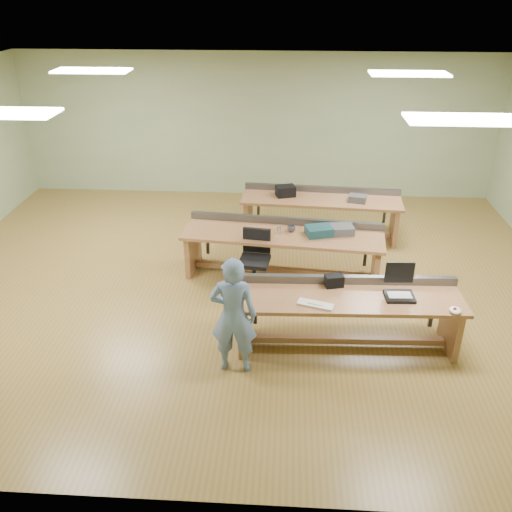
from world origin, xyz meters
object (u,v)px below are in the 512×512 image
parts_bin_grey (338,230)px  workbench_mid (283,243)px  mug (291,228)px  person (233,316)px  camera_bag (334,281)px  parts_bin_teal (319,231)px  drinks_can (278,230)px  task_chair (255,268)px  workbench_back (321,208)px  laptop_base (399,296)px  workbench_front (347,308)px

parts_bin_grey → workbench_mid: bearing=-178.4°
mug → person: bearing=-105.4°
person → camera_bag: (1.22, 0.79, 0.06)m
parts_bin_teal → mug: 0.44m
workbench_mid → camera_bag: camera_bag is taller
parts_bin_grey → mug: 0.73m
workbench_mid → parts_bin_grey: (0.86, 0.02, 0.25)m
drinks_can → task_chair: bearing=-130.4°
task_chair → drinks_can: size_ratio=7.16×
workbench_mid → camera_bag: size_ratio=13.78×
workbench_mid → drinks_can: (-0.07, -0.04, 0.25)m
workbench_back → task_chair: (-1.08, -1.97, -0.21)m
workbench_mid → person: 2.46m
task_chair → parts_bin_grey: bearing=27.2°
workbench_back → drinks_can: size_ratio=22.25×
laptop_base → drinks_can: size_ratio=2.74×
parts_bin_grey → workbench_back: bearing=97.3°
parts_bin_grey → drinks_can: drinks_can is taller
workbench_front → camera_bag: size_ratio=12.43×
workbench_front → workbench_back: (-0.18, 3.35, 0.00)m
camera_bag → parts_bin_grey: camera_bag is taller
camera_bag → mug: (-0.56, 1.65, -0.03)m
task_chair → laptop_base: bearing=-29.5°
person → parts_bin_grey: bearing=-118.6°
workbench_back → mug: size_ratio=22.01×
workbench_front → task_chair: task_chair is taller
parts_bin_teal → parts_bin_grey: bearing=14.7°
mug → drinks_can: 0.22m
workbench_mid → parts_bin_teal: parts_bin_teal is taller
parts_bin_grey → laptop_base: bearing=-71.6°
camera_bag → task_chair: bearing=119.5°
workbench_back → mug: workbench_back is taller
workbench_mid → mug: size_ratio=24.15×
person → task_chair: (0.13, 1.95, -0.42)m
parts_bin_teal → drinks_can: parts_bin_teal is taller
camera_bag → workbench_mid: bearing=99.1°
workbench_front → workbench_back: 3.36m
camera_bag → mug: 1.74m
workbench_back → camera_bag: size_ratio=12.56×
person → task_chair: size_ratio=1.63×
laptop_base → parts_bin_grey: (-0.62, 1.87, 0.04)m
workbench_mid → laptop_base: 2.37m
workbench_mid → mug: 0.27m
camera_bag → mug: size_ratio=1.75×
drinks_can → workbench_front: bearing=-62.7°
workbench_back → drinks_can: 1.75m
workbench_front → person: 1.52m
workbench_front → camera_bag: bearing=125.2°
workbench_front → drinks_can: size_ratio=22.02×
workbench_mid → drinks_can: bearing=-145.0°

